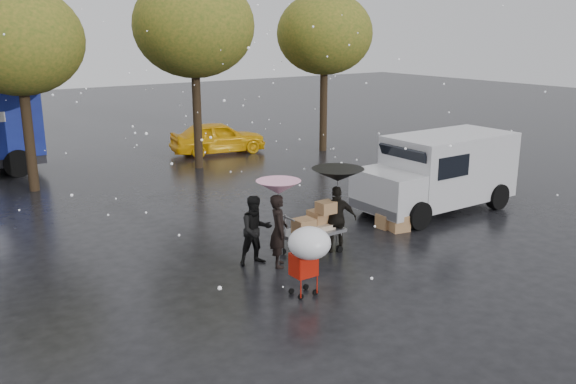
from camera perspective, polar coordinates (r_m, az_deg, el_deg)
ground at (r=14.11m, az=0.94°, el=-6.38°), size 90.00×90.00×0.00m
person_pink at (r=13.51m, az=-0.88°, el=-3.64°), size 0.64×0.72×1.65m
person_middle at (r=13.66m, az=-3.03°, el=-3.59°), size 0.84×0.69×1.59m
person_black at (r=14.43m, az=4.59°, el=-2.55°), size 1.01×0.79×1.60m
umbrella_pink at (r=13.22m, az=-0.89°, el=0.43°), size 0.99×0.99×1.97m
umbrella_black at (r=14.14m, az=4.68°, el=1.60°), size 1.23×1.23×2.03m
vendor_cart at (r=14.30m, az=2.51°, el=-3.00°), size 1.52×0.80×1.27m
shopping_cart at (r=11.85m, az=1.93°, el=-5.15°), size 0.84×0.84×1.46m
white_van at (r=18.19m, az=14.02°, el=1.91°), size 4.91×2.18×2.20m
box_ground_near at (r=16.26m, az=10.37°, el=-2.89°), size 0.55×0.48×0.43m
box_ground_far at (r=16.49m, az=9.20°, el=-2.66°), size 0.52×0.42×0.39m
yellow_taxi at (r=26.12m, az=-6.57°, el=5.10°), size 4.22×2.27×1.36m
tree_row at (r=21.88m, az=-15.99°, el=14.16°), size 21.60×4.40×7.12m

